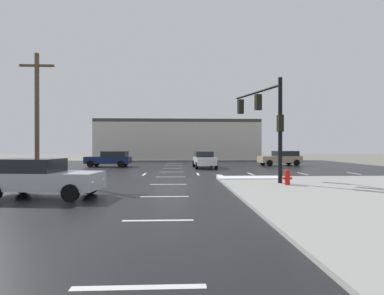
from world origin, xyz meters
name	(u,v)px	position (x,y,z in m)	size (l,w,h in m)	color
ground_plane	(171,174)	(0.00, 0.00, 0.00)	(120.00, 120.00, 0.00)	slate
road_asphalt	(171,174)	(0.00, 0.00, 0.01)	(44.00, 44.00, 0.02)	black
snow_strip_curbside	(250,177)	(5.00, -4.00, 0.17)	(4.00, 1.60, 0.06)	white
lane_markings	(188,176)	(1.20, -1.38, 0.02)	(36.15, 36.15, 0.01)	silver
traffic_signal_mast	(266,115)	(5.60, -5.31, 3.93)	(1.64, 4.79, 5.65)	black
fire_hydrant	(287,177)	(6.12, -7.36, 0.54)	(0.48, 0.26, 0.79)	red
strip_building_background	(178,140)	(0.42, 26.40, 3.13)	(25.28, 8.00, 6.26)	beige
sedan_tan	(281,158)	(11.73, 9.90, 0.85)	(4.67, 2.41, 1.58)	tan
sedan_navy	(110,159)	(-6.51, 8.67, 0.85)	(4.63, 2.26, 1.58)	#141E47
sedan_silver	(40,177)	(-5.09, -9.89, 0.85)	(4.68, 2.44, 1.58)	#B7BABF
sedan_white	(204,159)	(3.03, 6.70, 0.85)	(2.16, 4.59, 1.58)	white
utility_pole_mid	(37,113)	(-8.66, -2.49, 4.29)	(2.20, 0.28, 8.17)	brown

